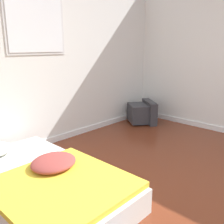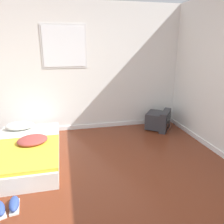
% 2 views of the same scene
% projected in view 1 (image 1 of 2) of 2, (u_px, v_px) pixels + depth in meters
% --- Properties ---
extents(wall_back, '(7.31, 0.08, 2.60)m').
position_uv_depth(wall_back, '(35.00, 57.00, 3.42)').
color(wall_back, white).
rests_on(wall_back, ground_plane).
extents(mattress_bed, '(1.07, 1.92, 0.38)m').
position_uv_depth(mattress_bed, '(41.00, 182.00, 2.45)').
color(mattress_bed, silver).
rests_on(mattress_bed, ground_plane).
extents(crt_tv, '(0.68, 0.69, 0.42)m').
position_uv_depth(crt_tv, '(143.00, 113.00, 4.80)').
color(crt_tv, '#333338').
rests_on(crt_tv, ground_plane).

